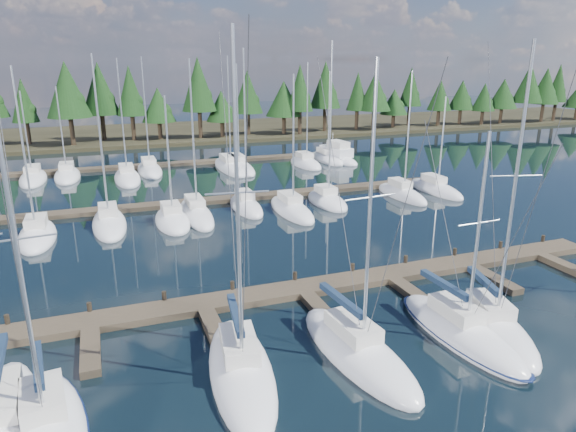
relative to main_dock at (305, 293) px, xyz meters
name	(u,v)px	position (x,y,z in m)	size (l,w,h in m)	color
ground	(247,232)	(0.00, 12.64, -0.20)	(260.00, 260.00, 0.00)	black
far_shore	(158,133)	(0.00, 72.64, 0.10)	(220.00, 30.00, 0.60)	#2E2A19
main_dock	(305,293)	(0.00, 0.00, 0.00)	(44.00, 6.13, 0.90)	#4A3E2E
back_docks	(200,179)	(0.00, 32.23, 0.00)	(50.00, 21.80, 0.40)	#4A3E2E
front_sailboat_0	(3,427)	(-15.10, -6.93, 0.09)	(3.02, 9.65, 14.55)	white
front_sailboat_1	(47,428)	(-13.54, -7.54, 0.09)	(3.84, 8.56, 14.42)	white
front_sailboat_2	(241,370)	(-5.70, -6.44, 0.09)	(3.98, 9.56, 15.56)	white
front_sailboat_3	(357,350)	(-0.10, -6.81, 0.08)	(3.60, 9.43, 14.43)	white
front_sailboat_4	(460,331)	(5.67, -7.01, 0.06)	(3.08, 9.27, 11.30)	white
front_sailboat_5	(492,326)	(7.51, -7.19, 0.10)	(4.87, 8.64, 15.19)	white
back_sailboat_rows	(207,187)	(-0.04, 28.16, 0.06)	(47.47, 32.00, 15.94)	white
motor_yacht_right	(336,157)	(20.21, 38.07, 0.30)	(4.46, 9.59, 4.62)	white
tree_line	(158,97)	(-0.63, 62.79, 7.36)	(186.69, 11.15, 13.83)	black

